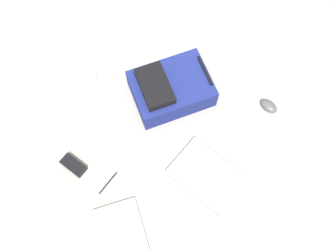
{
  "coord_description": "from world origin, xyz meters",
  "views": [
    {
      "loc": [
        0.62,
        -0.41,
        1.83
      ],
      "look_at": [
        0.03,
        0.01,
        0.02
      ],
      "focal_mm": 39.29,
      "sensor_mm": 36.0,
      "label": 1
    }
  ],
  "objects_px": {
    "laptop": "(206,175)",
    "computer_mouse": "(269,106)",
    "backpack": "(170,88)",
    "power_brick": "(73,165)",
    "pen_black": "(108,183)",
    "cable_coil": "(104,75)",
    "book_blue": "(120,231)"
  },
  "relations": [
    {
      "from": "backpack",
      "to": "computer_mouse",
      "type": "xyz_separation_m",
      "value": [
        0.38,
        0.39,
        -0.06
      ]
    },
    {
      "from": "book_blue",
      "to": "computer_mouse",
      "type": "height_order",
      "value": "computer_mouse"
    },
    {
      "from": "backpack",
      "to": "pen_black",
      "type": "xyz_separation_m",
      "value": [
        0.22,
        -0.55,
        -0.07
      ]
    },
    {
      "from": "power_brick",
      "to": "pen_black",
      "type": "distance_m",
      "value": 0.2
    },
    {
      "from": "laptop",
      "to": "book_blue",
      "type": "relative_size",
      "value": 1.2
    },
    {
      "from": "power_brick",
      "to": "pen_black",
      "type": "xyz_separation_m",
      "value": [
        0.18,
        0.09,
        -0.01
      ]
    },
    {
      "from": "computer_mouse",
      "to": "cable_coil",
      "type": "bearing_deg",
      "value": 122.77
    },
    {
      "from": "cable_coil",
      "to": "backpack",
      "type": "bearing_deg",
      "value": 35.97
    },
    {
      "from": "computer_mouse",
      "to": "pen_black",
      "type": "distance_m",
      "value": 0.95
    },
    {
      "from": "laptop",
      "to": "cable_coil",
      "type": "relative_size",
      "value": 3.42
    },
    {
      "from": "book_blue",
      "to": "pen_black",
      "type": "relative_size",
      "value": 2.34
    },
    {
      "from": "backpack",
      "to": "power_brick",
      "type": "xyz_separation_m",
      "value": [
        0.04,
        -0.64,
        -0.06
      ]
    },
    {
      "from": "computer_mouse",
      "to": "cable_coil",
      "type": "height_order",
      "value": "computer_mouse"
    },
    {
      "from": "laptop",
      "to": "computer_mouse",
      "type": "bearing_deg",
      "value": 101.18
    },
    {
      "from": "computer_mouse",
      "to": "cable_coil",
      "type": "distance_m",
      "value": 0.93
    },
    {
      "from": "backpack",
      "to": "pen_black",
      "type": "height_order",
      "value": "backpack"
    },
    {
      "from": "pen_black",
      "to": "cable_coil",
      "type": "bearing_deg",
      "value": 149.74
    },
    {
      "from": "laptop",
      "to": "pen_black",
      "type": "distance_m",
      "value": 0.5
    },
    {
      "from": "cable_coil",
      "to": "pen_black",
      "type": "bearing_deg",
      "value": -30.26
    },
    {
      "from": "backpack",
      "to": "computer_mouse",
      "type": "distance_m",
      "value": 0.54
    },
    {
      "from": "cable_coil",
      "to": "power_brick",
      "type": "height_order",
      "value": "power_brick"
    },
    {
      "from": "backpack",
      "to": "computer_mouse",
      "type": "height_order",
      "value": "backpack"
    },
    {
      "from": "laptop",
      "to": "power_brick",
      "type": "relative_size",
      "value": 2.99
    },
    {
      "from": "backpack",
      "to": "power_brick",
      "type": "relative_size",
      "value": 3.64
    },
    {
      "from": "pen_black",
      "to": "power_brick",
      "type": "bearing_deg",
      "value": -151.66
    },
    {
      "from": "computer_mouse",
      "to": "power_brick",
      "type": "xyz_separation_m",
      "value": [
        -0.33,
        -1.03,
        -0.0
      ]
    },
    {
      "from": "laptop",
      "to": "computer_mouse",
      "type": "relative_size",
      "value": 3.85
    },
    {
      "from": "power_brick",
      "to": "laptop",
      "type": "bearing_deg",
      "value": 50.04
    },
    {
      "from": "laptop",
      "to": "computer_mouse",
      "type": "height_order",
      "value": "computer_mouse"
    },
    {
      "from": "laptop",
      "to": "cable_coil",
      "type": "distance_m",
      "value": 0.8
    },
    {
      "from": "computer_mouse",
      "to": "power_brick",
      "type": "bearing_deg",
      "value": 153.06
    },
    {
      "from": "book_blue",
      "to": "cable_coil",
      "type": "relative_size",
      "value": 2.85
    }
  ]
}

